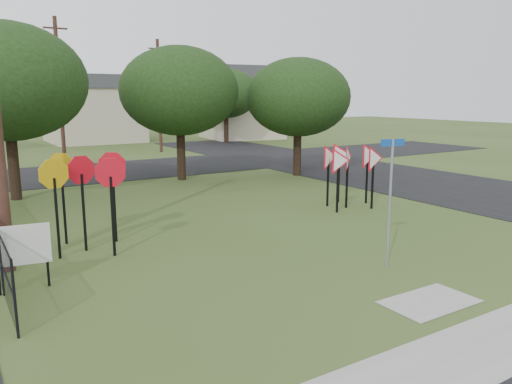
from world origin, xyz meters
TOP-DOWN VIEW (x-y plane):
  - ground at (0.00, 0.00)m, footprint 140.00×140.00m
  - sidewalk at (0.00, -4.20)m, footprint 30.00×1.60m
  - street_right at (12.00, 10.00)m, footprint 8.00×50.00m
  - street_far at (0.00, 20.00)m, footprint 60.00×8.00m
  - curb_pad at (0.00, -2.40)m, footprint 2.00×1.20m
  - street_name_sign at (0.90, -0.33)m, footprint 0.66×0.17m
  - stop_sign_cluster at (-5.18, 5.21)m, footprint 2.54×2.26m
  - yield_sign_cluster at (4.90, 5.51)m, footprint 3.21×1.83m
  - info_board at (-7.16, 2.88)m, footprint 1.20×0.21m
  - far_pole_a at (-2.00, 24.00)m, footprint 1.40×0.24m
  - far_pole_b at (6.00, 28.00)m, footprint 1.40×0.24m
  - house_mid at (4.00, 40.00)m, footprint 8.40×8.40m
  - house_right at (18.00, 36.00)m, footprint 8.30×8.30m
  - tree_near_left at (-6.00, 14.00)m, footprint 6.40×6.40m
  - tree_near_mid at (2.00, 15.00)m, footprint 6.00×6.00m
  - tree_near_right at (8.00, 13.00)m, footprint 5.60×5.60m
  - tree_far_right at (14.00, 32.00)m, footprint 6.00×6.00m

SIDE VIEW (x-z plane):
  - ground at x=0.00m, z-range 0.00..0.00m
  - sidewalk at x=0.00m, z-range 0.00..0.02m
  - street_right at x=12.00m, z-range 0.00..0.02m
  - street_far at x=0.00m, z-range 0.00..0.02m
  - curb_pad at x=0.00m, z-range 0.00..0.02m
  - info_board at x=-7.16m, z-range 0.25..1.76m
  - yield_sign_cluster at x=4.90m, z-range 0.58..3.08m
  - street_name_sign at x=0.90m, z-range 0.22..3.49m
  - stop_sign_cluster at x=-5.18m, z-range 0.64..3.36m
  - house_mid at x=4.00m, z-range 0.05..6.25m
  - house_right at x=18.00m, z-range 0.05..7.25m
  - tree_near_right at x=8.00m, z-range 1.06..7.39m
  - far_pole_b at x=6.00m, z-range 0.10..8.60m
  - tree_near_mid at x=2.00m, z-range 1.14..7.94m
  - tree_far_right at x=14.00m, z-range 1.14..7.94m
  - far_pole_a at x=-2.00m, z-range 0.10..9.10m
  - tree_near_left at x=-6.00m, z-range 1.22..8.49m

